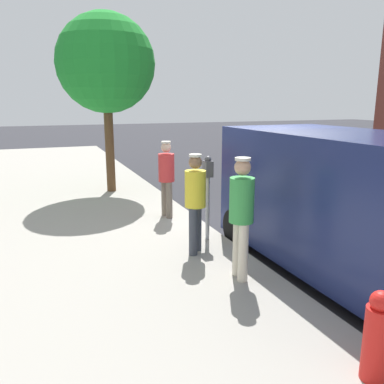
{
  "coord_description": "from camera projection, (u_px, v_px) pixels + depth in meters",
  "views": [
    {
      "loc": [
        4.11,
        6.73,
        2.6
      ],
      "look_at": [
        1.65,
        0.46,
        1.05
      ],
      "focal_mm": 36.99,
      "sensor_mm": 36.0,
      "label": 1
    }
  ],
  "objects": [
    {
      "name": "ground_plane",
      "position": [
        258.0,
        230.0,
        8.15
      ],
      "size": [
        80.0,
        80.0,
        0.0
      ],
      "primitive_type": "plane",
      "color": "#2D2D33"
    },
    {
      "name": "sidewalk_slab",
      "position": [
        84.0,
        250.0,
        6.89
      ],
      "size": [
        5.0,
        32.0,
        0.15
      ],
      "primitive_type": "cube",
      "color": "#9E998E",
      "rests_on": "ground"
    },
    {
      "name": "parking_meter_near",
      "position": [
        208.0,
        183.0,
        6.99
      ],
      "size": [
        0.14,
        0.18,
        1.52
      ],
      "color": "gray",
      "rests_on": "sidewalk_slab"
    },
    {
      "name": "pedestrian_in_green",
      "position": [
        241.0,
        211.0,
        5.41
      ],
      "size": [
        0.34,
        0.36,
        1.72
      ],
      "color": "beige",
      "rests_on": "sidewalk_slab"
    },
    {
      "name": "pedestrian_in_red",
      "position": [
        166.0,
        174.0,
        8.39
      ],
      "size": [
        0.34,
        0.36,
        1.64
      ],
      "color": "#726656",
      "rests_on": "sidewalk_slab"
    },
    {
      "name": "pedestrian_in_yellow",
      "position": [
        195.0,
        198.0,
        6.36
      ],
      "size": [
        0.34,
        0.34,
        1.64
      ],
      "color": "#383D47",
      "rests_on": "sidewalk_slab"
    },
    {
      "name": "parked_van",
      "position": [
        368.0,
        207.0,
        5.54
      ],
      "size": [
        2.18,
        5.23,
        2.15
      ],
      "color": "navy",
      "rests_on": "ground"
    },
    {
      "name": "street_tree",
      "position": [
        106.0,
        64.0,
        10.32
      ],
      "size": [
        2.58,
        2.58,
        4.71
      ],
      "color": "brown",
      "rests_on": "sidewalk_slab"
    },
    {
      "name": "fire_hydrant",
      "position": [
        377.0,
        337.0,
        3.48
      ],
      "size": [
        0.24,
        0.24,
        0.86
      ],
      "color": "red",
      "rests_on": "sidewalk_slab"
    }
  ]
}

